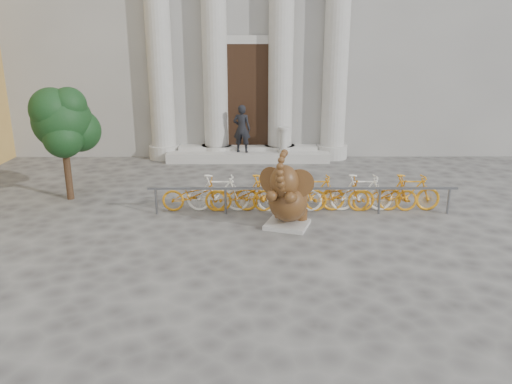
{
  "coord_description": "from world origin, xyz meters",
  "views": [
    {
      "loc": [
        0.23,
        -8.89,
        4.4
      ],
      "look_at": [
        0.27,
        1.79,
        1.1
      ],
      "focal_mm": 35.0,
      "sensor_mm": 36.0,
      "label": 1
    }
  ],
  "objects_px": {
    "tree": "(63,122)",
    "pedestrian": "(242,129)",
    "elephant_statue": "(287,199)",
    "bike_rack": "(301,193)"
  },
  "relations": [
    {
      "from": "elephant_statue",
      "to": "pedestrian",
      "type": "bearing_deg",
      "value": 119.29
    },
    {
      "from": "tree",
      "to": "pedestrian",
      "type": "bearing_deg",
      "value": 43.3
    },
    {
      "from": "pedestrian",
      "to": "tree",
      "type": "bearing_deg",
      "value": 53.94
    },
    {
      "from": "tree",
      "to": "pedestrian",
      "type": "relative_size",
      "value": 1.81
    },
    {
      "from": "bike_rack",
      "to": "pedestrian",
      "type": "distance_m",
      "value": 5.84
    },
    {
      "from": "elephant_statue",
      "to": "pedestrian",
      "type": "distance_m",
      "value": 6.85
    },
    {
      "from": "elephant_statue",
      "to": "tree",
      "type": "xyz_separation_m",
      "value": [
        -6.02,
        2.22,
        1.49
      ]
    },
    {
      "from": "elephant_statue",
      "to": "pedestrian",
      "type": "height_order",
      "value": "pedestrian"
    },
    {
      "from": "bike_rack",
      "to": "tree",
      "type": "height_order",
      "value": "tree"
    },
    {
      "from": "tree",
      "to": "elephant_statue",
      "type": "bearing_deg",
      "value": -20.28
    }
  ]
}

